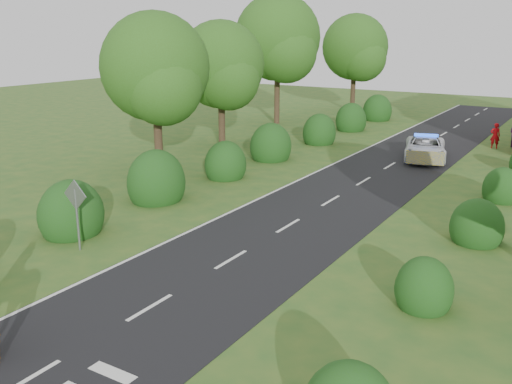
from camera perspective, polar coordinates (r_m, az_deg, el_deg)
The scene contains 12 objects.
ground at distance 16.31m, azimuth -10.57°, elevation -11.34°, with size 120.00×120.00×0.00m, color #2F5B23.
road at distance 28.44m, azimuth 9.97°, elevation 0.61°, with size 6.00×70.00×0.02m, color black.
road_markings at distance 27.23m, azimuth 5.21°, elevation 0.13°, with size 4.96×70.00×0.01m.
hedgerow_left at distance 28.50m, azimuth -4.75°, elevation 2.36°, with size 2.75×50.41×3.00m.
hedgerow_right at distance 23.10m, azimuth 21.76°, elevation -2.50°, with size 2.10×45.78×2.10m.
tree_left_a at distance 29.95m, azimuth -9.88°, elevation 11.74°, with size 5.74×5.60×8.38m.
tree_left_b at distance 37.19m, azimuth -3.34°, elevation 12.25°, with size 5.74×5.60×8.07m.
tree_left_c at distance 46.35m, azimuth 2.39°, elevation 14.82°, with size 6.97×6.80×10.22m.
tree_left_d at distance 54.36m, azimuth 10.06°, elevation 13.82°, with size 6.15×6.00×8.89m.
road_sign at distance 20.38m, azimuth -17.55°, elevation -1.22°, with size 1.06×0.08×2.53m.
police_van at distance 35.13m, azimuth 16.56°, elevation 4.24°, with size 3.51×5.39×1.52m.
pedestrian_red at distance 40.02m, azimuth 22.80°, elevation 5.21°, with size 0.60×0.39×1.65m, color #BC0910.
Camera 1 is at (9.96, -10.60, 7.39)m, focal length 40.00 mm.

